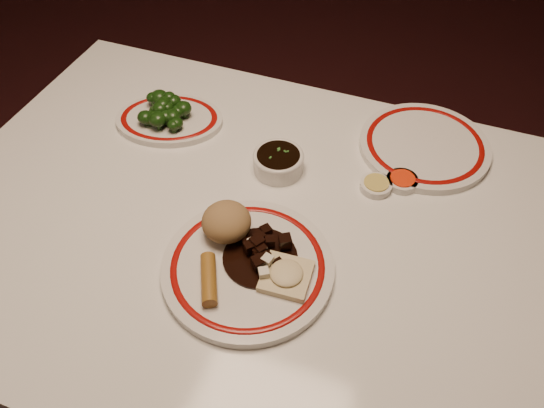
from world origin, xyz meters
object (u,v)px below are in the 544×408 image
(rice_mound, at_px, (226,222))
(spring_roll, at_px, (209,279))
(main_plate, at_px, (248,267))
(soy_bowl, at_px, (278,162))
(fried_wonton, at_px, (286,275))
(broccoli_plate, at_px, (169,119))
(dining_table, at_px, (239,247))
(broccoli_pile, at_px, (164,110))
(stirfry_heap, at_px, (262,253))

(rice_mound, distance_m, spring_roll, 0.11)
(main_plate, xyz_separation_m, soy_bowl, (-0.04, 0.26, 0.01))
(fried_wonton, distance_m, broccoli_plate, 0.50)
(dining_table, xyz_separation_m, spring_roll, (0.02, -0.16, 0.12))
(fried_wonton, bearing_deg, broccoli_pile, 142.02)
(broccoli_pile, bearing_deg, fried_wonton, -37.98)
(rice_mound, height_order, broccoli_pile, rice_mound)
(fried_wonton, bearing_deg, rice_mound, 157.49)
(dining_table, height_order, fried_wonton, fried_wonton)
(spring_roll, distance_m, broccoli_pile, 0.46)
(stirfry_heap, height_order, soy_bowl, stirfry_heap)
(broccoli_plate, bearing_deg, stirfry_heap, -40.57)
(rice_mound, height_order, soy_bowl, rice_mound)
(fried_wonton, xyz_separation_m, broccoli_pile, (-0.40, 0.31, 0.01))
(rice_mound, height_order, broccoli_plate, rice_mound)
(main_plate, xyz_separation_m, broccoli_pile, (-0.32, 0.31, 0.03))
(rice_mound, height_order, spring_roll, rice_mound)
(broccoli_pile, bearing_deg, rice_mound, -44.01)
(dining_table, relative_size, broccoli_pile, 10.29)
(broccoli_plate, bearing_deg, dining_table, -39.18)
(rice_mound, xyz_separation_m, spring_roll, (0.02, -0.11, -0.02))
(fried_wonton, distance_m, stirfry_heap, 0.06)
(rice_mound, xyz_separation_m, soy_bowl, (0.02, 0.20, -0.03))
(stirfry_heap, distance_m, broccoli_pile, 0.44)
(broccoli_pile, xyz_separation_m, soy_bowl, (0.29, -0.05, -0.02))
(dining_table, relative_size, rice_mound, 13.48)
(rice_mound, xyz_separation_m, stirfry_heap, (0.08, -0.03, -0.02))
(broccoli_pile, bearing_deg, stirfry_heap, -39.57)
(dining_table, distance_m, fried_wonton, 0.21)
(stirfry_heap, bearing_deg, broccoli_plate, 139.43)
(rice_mound, height_order, stirfry_heap, rice_mound)
(stirfry_heap, bearing_deg, rice_mound, 160.58)
(main_plate, bearing_deg, soy_bowl, 98.30)
(dining_table, relative_size, fried_wonton, 13.89)
(dining_table, bearing_deg, main_plate, -58.17)
(main_plate, distance_m, soy_bowl, 0.26)
(main_plate, distance_m, broccoli_pile, 0.45)
(dining_table, xyz_separation_m, stirfry_heap, (0.08, -0.08, 0.12))
(broccoli_plate, height_order, broccoli_pile, broccoli_pile)
(spring_roll, bearing_deg, dining_table, 69.97)
(stirfry_heap, bearing_deg, spring_roll, -126.78)
(rice_mound, relative_size, broccoli_plate, 0.32)
(rice_mound, bearing_deg, stirfry_heap, -19.42)
(stirfry_heap, relative_size, broccoli_plate, 0.47)
(dining_table, relative_size, soy_bowl, 11.73)
(dining_table, height_order, soy_bowl, soy_bowl)
(dining_table, relative_size, broccoli_plate, 4.29)
(spring_roll, distance_m, stirfry_heap, 0.10)
(fried_wonton, height_order, soy_bowl, same)
(rice_mound, xyz_separation_m, broccoli_plate, (-0.26, 0.26, -0.04))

